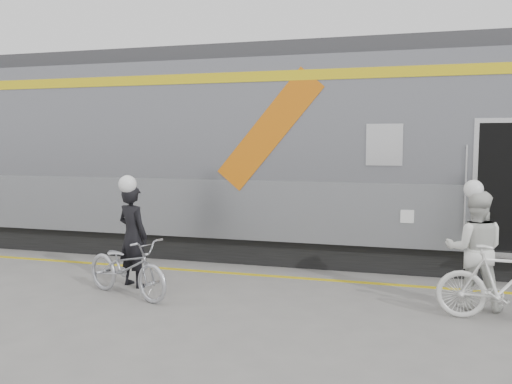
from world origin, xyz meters
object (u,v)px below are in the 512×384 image
(bicycle_right, at_px, (504,284))
(bicycle_left, at_px, (127,267))
(woman, at_px, (475,250))
(man, at_px, (133,236))

(bicycle_right, bearing_deg, bicycle_left, 95.57)
(woman, bearing_deg, man, 5.63)
(woman, bearing_deg, bicycle_right, 120.93)
(bicycle_left, bearing_deg, man, 41.46)
(woman, height_order, bicycle_right, woman)
(man, relative_size, bicycle_right, 0.98)
(woman, relative_size, bicycle_right, 0.99)
(bicycle_left, xyz_separation_m, bicycle_right, (5.20, 0.30, 0.05))
(bicycle_left, distance_m, woman, 4.99)
(man, bearing_deg, bicycle_left, 131.46)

